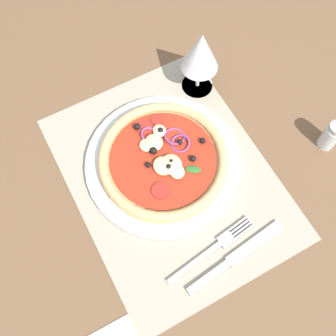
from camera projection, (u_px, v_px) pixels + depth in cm
name	position (u px, v px, depth cm)	size (l,w,h in cm)	color
ground_plane	(170.00, 179.00, 76.04)	(190.00, 140.00, 2.40)	brown
placemat	(170.00, 177.00, 74.76)	(45.94, 35.03, 0.40)	#A39984
plate	(164.00, 162.00, 75.08)	(28.95, 28.95, 1.14)	white
pizza	(164.00, 158.00, 73.57)	(23.91, 23.91, 2.68)	tan
fork	(215.00, 247.00, 69.04)	(3.89, 18.04, 0.44)	#B2B5BA
knife	(237.00, 257.00, 68.35)	(3.89, 20.06, 0.62)	#B2B5BA
wine_glass	(201.00, 53.00, 73.94)	(7.20, 7.20, 14.90)	silver
pepper_shaker	(331.00, 136.00, 74.77)	(3.20, 3.20, 6.70)	silver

